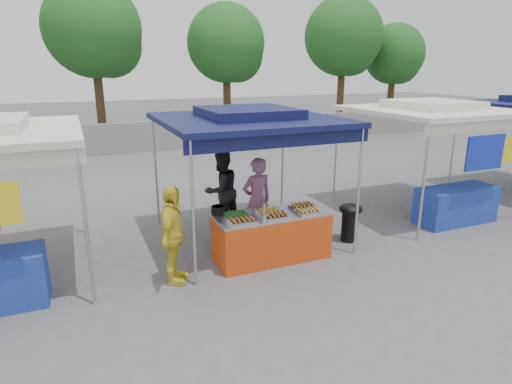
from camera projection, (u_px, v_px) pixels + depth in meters
name	position (u px, v px, depth m)	size (l,w,h in m)	color
ground_plane	(269.00, 256.00, 7.75)	(80.00, 80.00, 0.00)	#545356
back_wall	(155.00, 136.00, 17.28)	(40.00, 0.25, 1.20)	slate
main_canopy	(248.00, 119.00, 7.94)	(3.20, 3.20, 2.57)	#AFAEB5
neighbor_stall_right	(442.00, 146.00, 9.51)	(3.20, 3.20, 2.57)	#AFAEB5
tree_1	(97.00, 33.00, 17.53)	(3.93, 3.93, 6.75)	#3C2B17
tree_2	(229.00, 47.00, 19.76)	(3.61, 3.56, 6.12)	#3C2B17
tree_3	(345.00, 40.00, 21.67)	(3.93, 3.93, 6.75)	#3C2B17
tree_4	(395.00, 57.00, 23.59)	(3.35, 3.26, 5.61)	#3C2B17
vendor_table	(272.00, 236.00, 7.54)	(2.00, 0.80, 0.85)	#B43A10
food_tray_fl	(243.00, 221.00, 6.96)	(0.42, 0.30, 0.07)	#BABABF
food_tray_fm	(276.00, 216.00, 7.19)	(0.42, 0.30, 0.07)	#BABABF
food_tray_fr	(308.00, 211.00, 7.42)	(0.42, 0.30, 0.07)	#BABABF
food_tray_bl	(236.00, 215.00, 7.22)	(0.42, 0.30, 0.07)	#BABABF
food_tray_bm	(269.00, 210.00, 7.47)	(0.42, 0.30, 0.07)	#BABABF
food_tray_br	(302.00, 206.00, 7.70)	(0.42, 0.30, 0.07)	#BABABF
cooking_pot	(218.00, 210.00, 7.37)	(0.25, 0.25, 0.14)	black
skewer_cup	(264.00, 217.00, 7.07)	(0.09, 0.09, 0.11)	#AFAEB5
wok_burner	(350.00, 219.00, 8.32)	(0.45, 0.45, 0.76)	black
crate_left	(231.00, 241.00, 8.08)	(0.46, 0.32, 0.28)	#122697
crate_right	(270.00, 238.00, 8.16)	(0.53, 0.37, 0.32)	#122697
crate_stacked	(270.00, 222.00, 8.07)	(0.52, 0.37, 0.31)	#122697
vendor_woman	(257.00, 201.00, 8.16)	(0.61, 0.40, 1.68)	#805171
helper_man	(222.00, 190.00, 8.86)	(0.81, 0.63, 1.67)	black
customer_person	(173.00, 236.00, 6.60)	(0.93, 0.39, 1.58)	gold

